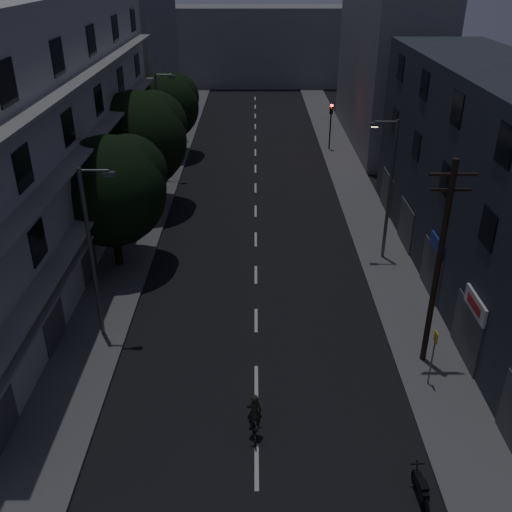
{
  "coord_description": "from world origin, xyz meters",
  "views": [
    {
      "loc": [
        -0.05,
        -12.02,
        15.55
      ],
      "look_at": [
        0.0,
        12.0,
        3.0
      ],
      "focal_mm": 40.0,
      "sensor_mm": 36.0,
      "label": 1
    }
  ],
  "objects_px": {
    "utility_pole": "(439,263)",
    "cyclist": "(254,422)",
    "motorcycle": "(421,489)",
    "bus_stop_sign": "(434,349)"
  },
  "relations": [
    {
      "from": "cyclist",
      "to": "utility_pole",
      "type": "bearing_deg",
      "value": 26.5
    },
    {
      "from": "utility_pole",
      "to": "cyclist",
      "type": "bearing_deg",
      "value": -149.28
    },
    {
      "from": "utility_pole",
      "to": "cyclist",
      "type": "height_order",
      "value": "utility_pole"
    },
    {
      "from": "utility_pole",
      "to": "cyclist",
      "type": "xyz_separation_m",
      "value": [
        -7.3,
        -4.34,
        -4.22
      ]
    },
    {
      "from": "motorcycle",
      "to": "cyclist",
      "type": "height_order",
      "value": "cyclist"
    },
    {
      "from": "motorcycle",
      "to": "bus_stop_sign",
      "type": "bearing_deg",
      "value": 69.5
    },
    {
      "from": "motorcycle",
      "to": "utility_pole",
      "type": "bearing_deg",
      "value": 71.79
    },
    {
      "from": "bus_stop_sign",
      "to": "cyclist",
      "type": "relative_size",
      "value": 1.31
    },
    {
      "from": "bus_stop_sign",
      "to": "cyclist",
      "type": "distance_m",
      "value": 7.7
    },
    {
      "from": "utility_pole",
      "to": "motorcycle",
      "type": "relative_size",
      "value": 5.32
    }
  ]
}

